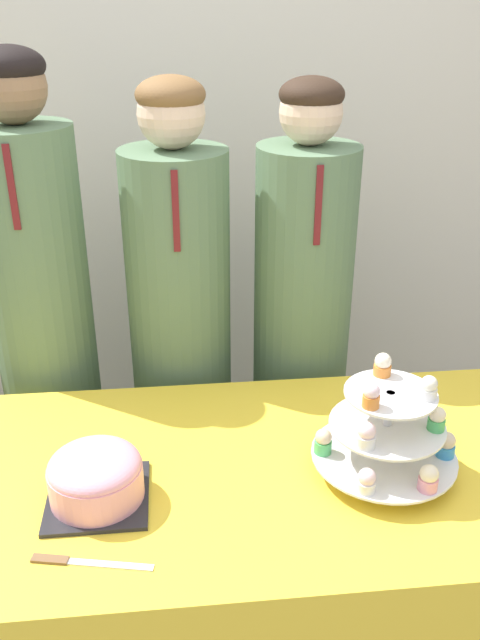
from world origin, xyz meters
name	(u,v)px	position (x,y,z in m)	size (l,w,h in m)	color
wall_back	(181,115)	(0.00, 1.74, 1.35)	(9.00, 0.06, 2.70)	silver
table	(209,585)	(0.00, 0.39, 0.38)	(1.80, 0.78, 0.75)	yellow
round_cake	(96,476)	(-0.25, 0.32, 0.82)	(0.22, 0.22, 0.13)	#232328
cake_knife	(72,562)	(-0.28, 0.13, 0.75)	(0.25, 0.07, 0.01)	silver
cupcake_stand	(387,429)	(0.42, 0.35, 0.87)	(0.34, 0.34, 0.27)	silver
student_0	(47,345)	(-0.45, 0.99, 0.79)	(0.30, 0.30, 1.65)	#567556
student_1	(181,352)	(-0.04, 0.99, 0.75)	(0.31, 0.32, 1.57)	#567556
student_2	(300,347)	(0.34, 0.99, 0.74)	(0.30, 0.31, 1.57)	#567556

